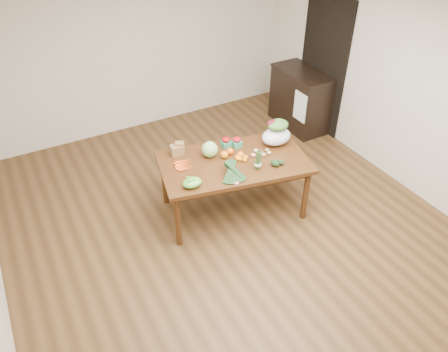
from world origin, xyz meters
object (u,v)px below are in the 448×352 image
asparagus_bundle (258,160)px  mandarin_cluster (240,156)px  paper_bag (177,149)px  salad_bag (276,133)px  cabbage (210,149)px  kale_bunch (234,173)px  dining_table (233,186)px  cabinet (300,99)px

asparagus_bundle → mandarin_cluster: bearing=115.6°
paper_bag → asparagus_bundle: asparagus_bundle is taller
mandarin_cluster → salad_bag: size_ratio=0.48×
asparagus_bundle → cabbage: bearing=137.2°
paper_bag → kale_bunch: kale_bunch is taller
dining_table → asparagus_bundle: size_ratio=6.88×
dining_table → mandarin_cluster: size_ratio=9.56×
cabinet → asparagus_bundle: 2.50m
cabinet → kale_bunch: size_ratio=2.55×
salad_bag → mandarin_cluster: bearing=-171.9°
mandarin_cluster → kale_bunch: bearing=-131.0°
cabinet → asparagus_bundle: (-1.85, -1.63, 0.40)m
asparagus_bundle → cabinet: bearing=53.1°
asparagus_bundle → salad_bag: 0.60m
kale_bunch → salad_bag: salad_bag is taller
mandarin_cluster → cabinet: bearing=35.2°
asparagus_bundle → salad_bag: salad_bag is taller
paper_bag → asparagus_bundle: bearing=-46.9°
paper_bag → mandarin_cluster: bearing=-36.4°
paper_bag → asparagus_bundle: (0.67, -0.72, 0.05)m
kale_bunch → salad_bag: (0.82, 0.38, 0.07)m
mandarin_cluster → kale_bunch: 0.40m
cabinet → paper_bag: cabinet is taller
cabbage → cabinet: bearing=27.2°
cabinet → kale_bunch: 2.77m
cabbage → dining_table: bearing=-47.1°
cabinet → kale_bunch: (-2.18, -1.66, 0.36)m
dining_table → salad_bag: size_ratio=4.57×
dining_table → mandarin_cluster: 0.42m
cabbage → kale_bunch: bearing=-87.6°
cabbage → mandarin_cluster: 0.37m
salad_bag → dining_table: bearing=-173.5°
cabinet → dining_table: bearing=-146.0°
salad_bag → paper_bag: bearing=162.4°
dining_table → paper_bag: 0.82m
cabbage → mandarin_cluster: bearing=-37.9°
asparagus_bundle → salad_bag: (0.49, 0.35, 0.02)m
cabbage → mandarin_cluster: (0.29, -0.22, -0.05)m
cabbage → salad_bag: salad_bag is taller
paper_bag → cabbage: 0.39m
cabinet → salad_bag: bearing=-136.9°
cabinet → salad_bag: size_ratio=2.71×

